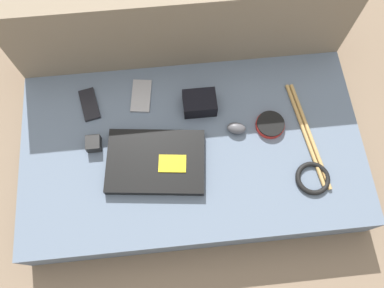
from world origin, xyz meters
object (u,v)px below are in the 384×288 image
object	(u,v)px
camera_pouch	(200,103)
charger_brick	(94,144)
speaker_puck	(270,125)
phone_black	(141,96)
computer_mouse	(236,128)
phone_silver	(90,104)
laptop	(156,162)

from	to	relation	value
camera_pouch	charger_brick	size ratio (longest dim) A/B	2.22
speaker_puck	charger_brick	xyz separation A→B (m)	(-0.61, -0.01, 0.01)
speaker_puck	phone_black	world-z (taller)	speaker_puck
speaker_puck	computer_mouse	bearing A→B (deg)	-177.78
computer_mouse	phone_black	bearing A→B (deg)	168.15
phone_silver	charger_brick	distance (m)	0.16
laptop	speaker_puck	size ratio (longest dim) A/B	3.46
speaker_puck	camera_pouch	xyz separation A→B (m)	(-0.24, 0.10, 0.02)
laptop	camera_pouch	bearing A→B (deg)	55.82
laptop	speaker_puck	distance (m)	0.42
phone_silver	charger_brick	bearing A→B (deg)	-95.80
computer_mouse	phone_silver	bearing A→B (deg)	179.04
laptop	computer_mouse	size ratio (longest dim) A/B	4.77
phone_silver	charger_brick	xyz separation A→B (m)	(0.02, -0.16, 0.01)
phone_silver	charger_brick	world-z (taller)	charger_brick
phone_black	charger_brick	xyz separation A→B (m)	(-0.17, -0.17, 0.01)
computer_mouse	phone_silver	distance (m)	0.53
laptop	phone_black	bearing A→B (deg)	104.68
computer_mouse	phone_black	xyz separation A→B (m)	(-0.32, 0.17, -0.01)
phone_silver	camera_pouch	bearing A→B (deg)	-18.67
speaker_puck	laptop	bearing A→B (deg)	-166.45
charger_brick	phone_silver	bearing A→B (deg)	96.06
speaker_puck	phone_silver	world-z (taller)	speaker_puck
speaker_puck	phone_silver	size ratio (longest dim) A/B	0.76
phone_black	camera_pouch	size ratio (longest dim) A/B	1.19
computer_mouse	phone_black	size ratio (longest dim) A/B	0.53
camera_pouch	charger_brick	xyz separation A→B (m)	(-0.37, -0.11, -0.01)
phone_silver	phone_black	xyz separation A→B (m)	(0.19, 0.02, -0.00)
computer_mouse	camera_pouch	world-z (taller)	camera_pouch
computer_mouse	charger_brick	world-z (taller)	charger_brick
laptop	camera_pouch	xyz separation A→B (m)	(0.17, 0.19, 0.02)
phone_silver	camera_pouch	world-z (taller)	camera_pouch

